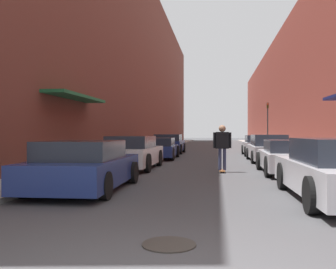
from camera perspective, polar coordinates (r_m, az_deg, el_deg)
ground at (r=29.47m, az=6.86°, el=-2.52°), size 144.36×144.36×0.00m
curb_strip_left at (r=36.40m, az=-0.76°, el=-1.89°), size 1.80×65.62×0.12m
curb_strip_right at (r=36.31m, az=14.73°, el=-1.90°), size 1.80×65.62×0.12m
building_row_left at (r=37.45m, az=-5.22°, el=10.11°), size 4.90×65.62×15.67m
building_row_right at (r=36.96m, az=19.23°, el=6.20°), size 4.90×65.62×10.52m
parked_car_left_0 at (r=9.66m, az=-12.67°, el=-4.72°), size 2.08×4.41×1.24m
parked_car_left_1 at (r=14.98m, az=-5.44°, el=-2.79°), size 1.90×4.48×1.31m
parked_car_left_2 at (r=20.70m, az=-1.36°, el=-2.12°), size 1.94×4.34×1.16m
parked_car_left_3 at (r=26.07m, az=0.09°, el=-1.46°), size 2.09×4.08×1.33m
parked_car_right_1 at (r=13.84m, az=18.24°, el=-3.26°), size 2.09×4.11×1.19m
parked_car_right_2 at (r=19.26m, az=14.98°, el=-2.12°), size 1.87×4.56×1.34m
parked_car_right_3 at (r=24.23m, az=13.63°, el=-1.67°), size 1.93×4.03×1.28m
skateboarder at (r=13.74m, az=8.26°, el=-1.32°), size 0.66×0.78×1.72m
manhole_cover at (r=5.01m, az=0.14°, el=-16.38°), size 0.70×0.70×0.02m
traffic_light at (r=31.67m, az=14.94°, el=2.06°), size 0.16×0.22×3.77m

